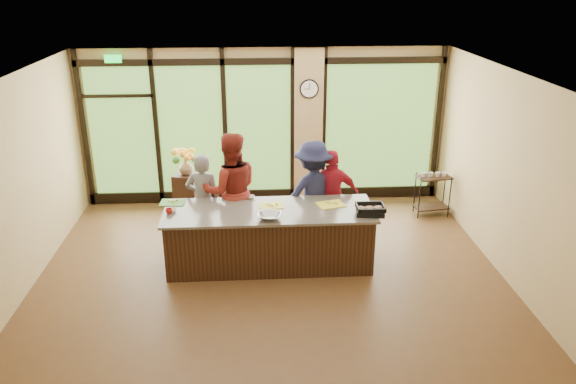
{
  "coord_description": "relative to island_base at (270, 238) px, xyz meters",
  "views": [
    {
      "loc": [
        -0.22,
        -7.53,
        4.3
      ],
      "look_at": [
        0.29,
        0.4,
        1.16
      ],
      "focal_mm": 35.0,
      "sensor_mm": 36.0,
      "label": 1
    }
  ],
  "objects": [
    {
      "name": "flower_stand",
      "position": [
        -1.45,
        1.92,
        -0.02
      ],
      "size": [
        0.52,
        0.52,
        0.84
      ],
      "primitive_type": "cube",
      "rotation": [
        0.0,
        0.0,
        -0.28
      ],
      "color": "black",
      "rests_on": "floor"
    },
    {
      "name": "left_wall",
      "position": [
        -3.5,
        -0.3,
        1.06
      ],
      "size": [
        0.0,
        6.0,
        6.0
      ],
      "primitive_type": "plane",
      "rotation": [
        1.57,
        0.0,
        1.57
      ],
      "color": "tan",
      "rests_on": "floor"
    },
    {
      "name": "prep_bowl_far",
      "position": [
        -0.29,
        0.49,
        0.5
      ],
      "size": [
        0.19,
        0.19,
        0.03
      ],
      "primitive_type": "imported",
      "rotation": [
        0.0,
        0.0,
        0.4
      ],
      "color": "white",
      "rests_on": "countertop"
    },
    {
      "name": "back_wall",
      "position": [
        0.0,
        2.7,
        1.06
      ],
      "size": [
        7.0,
        0.0,
        7.0
      ],
      "primitive_type": "plane",
      "rotation": [
        1.57,
        0.0,
        0.0
      ],
      "color": "tan",
      "rests_on": "floor"
    },
    {
      "name": "red_ramekin",
      "position": [
        -1.5,
        -0.04,
        0.52
      ],
      "size": [
        0.1,
        0.1,
        0.08
      ],
      "primitive_type": "imported",
      "rotation": [
        0.0,
        0.0,
        0.05
      ],
      "color": "#9E140F",
      "rests_on": "countertop"
    },
    {
      "name": "window_wall",
      "position": [
        0.16,
        2.65,
        0.95
      ],
      "size": [
        6.9,
        0.12,
        3.0
      ],
      "color": "tan",
      "rests_on": "floor"
    },
    {
      "name": "flower_vase",
      "position": [
        -1.45,
        1.92,
        0.55
      ],
      "size": [
        0.35,
        0.35,
        0.28
      ],
      "primitive_type": "imported",
      "rotation": [
        0.0,
        0.0,
        0.39
      ],
      "color": "olive",
      "rests_on": "flower_stand"
    },
    {
      "name": "cook_midright",
      "position": [
        1.07,
        0.78,
        0.36
      ],
      "size": [
        0.97,
        0.49,
        1.6
      ],
      "primitive_type": "imported",
      "rotation": [
        0.0,
        0.0,
        3.25
      ],
      "color": "#AC1A30",
      "rests_on": "floor"
    },
    {
      "name": "cutting_board_center",
      "position": [
        0.04,
        0.14,
        0.49
      ],
      "size": [
        0.39,
        0.31,
        0.01
      ],
      "primitive_type": "cube",
      "rotation": [
        0.0,
        0.0,
        0.11
      ],
      "color": "yellow",
      "rests_on": "countertop"
    },
    {
      "name": "prep_bowl_near",
      "position": [
        -1.47,
        0.02,
        0.5
      ],
      "size": [
        0.17,
        0.17,
        0.04
      ],
      "primitive_type": "imported",
      "rotation": [
        0.0,
        0.0,
        -0.21
      ],
      "color": "white",
      "rests_on": "countertop"
    },
    {
      "name": "floor",
      "position": [
        0.0,
        -0.3,
        -0.44
      ],
      "size": [
        7.0,
        7.0,
        0.0
      ],
      "primitive_type": "plane",
      "color": "brown",
      "rests_on": "ground"
    },
    {
      "name": "cook_left",
      "position": [
        -1.06,
        0.77,
        0.35
      ],
      "size": [
        0.63,
        0.47,
        1.59
      ],
      "primitive_type": "imported",
      "rotation": [
        0.0,
        0.0,
        2.98
      ],
      "color": "slate",
      "rests_on": "floor"
    },
    {
      "name": "cook_right",
      "position": [
        0.75,
        0.75,
        0.44
      ],
      "size": [
        1.28,
        0.96,
        1.77
      ],
      "primitive_type": "imported",
      "rotation": [
        0.0,
        0.0,
        3.44
      ],
      "color": "#1B1D3C",
      "rests_on": "floor"
    },
    {
      "name": "cutting_board_left",
      "position": [
        -1.5,
        0.37,
        0.49
      ],
      "size": [
        0.4,
        0.31,
        0.01
      ],
      "primitive_type": "cube",
      "rotation": [
        0.0,
        0.0,
        -0.05
      ],
      "color": "#468A32",
      "rests_on": "countertop"
    },
    {
      "name": "bar_cart",
      "position": [
        3.1,
        1.71,
        0.07
      ],
      "size": [
        0.67,
        0.44,
        0.85
      ],
      "rotation": [
        0.0,
        0.0,
        0.15
      ],
      "color": "black",
      "rests_on": "floor"
    },
    {
      "name": "ceiling",
      "position": [
        0.0,
        -0.3,
        2.56
      ],
      "size": [
        7.0,
        7.0,
        0.0
      ],
      "primitive_type": "plane",
      "rotation": [
        3.14,
        0.0,
        0.0
      ],
      "color": "silver",
      "rests_on": "back_wall"
    },
    {
      "name": "prep_bowl_mid",
      "position": [
        -0.02,
        -0.12,
        0.5
      ],
      "size": [
        0.17,
        0.17,
        0.05
      ],
      "primitive_type": "imported",
      "rotation": [
        0.0,
        0.0,
        0.19
      ],
      "color": "white",
      "rests_on": "countertop"
    },
    {
      "name": "countertop",
      "position": [
        0.0,
        0.0,
        0.46
      ],
      "size": [
        3.2,
        1.1,
        0.04
      ],
      "primitive_type": "cube",
      "color": "slate",
      "rests_on": "island_base"
    },
    {
      "name": "right_wall",
      "position": [
        3.5,
        -0.3,
        1.06
      ],
      "size": [
        0.0,
        6.0,
        6.0
      ],
      "primitive_type": "plane",
      "rotation": [
        1.57,
        0.0,
        -1.57
      ],
      "color": "tan",
      "rests_on": "floor"
    },
    {
      "name": "roasting_pan",
      "position": [
        1.5,
        -0.25,
        0.52
      ],
      "size": [
        0.46,
        0.38,
        0.07
      ],
      "primitive_type": "cube",
      "rotation": [
        0.0,
        0.0,
        -0.15
      ],
      "color": "black",
      "rests_on": "countertop"
    },
    {
      "name": "wall_clock",
      "position": [
        0.85,
        2.57,
        1.81
      ],
      "size": [
        0.36,
        0.04,
        0.36
      ],
      "color": "black",
      "rests_on": "window_wall"
    },
    {
      "name": "island_base",
      "position": [
        0.0,
        0.0,
        0.0
      ],
      "size": [
        3.1,
        1.0,
        0.88
      ],
      "primitive_type": "cube",
      "color": "black",
      "rests_on": "floor"
    },
    {
      "name": "cook_midleft",
      "position": [
        -0.6,
        0.7,
        0.53
      ],
      "size": [
        1.04,
        0.87,
        1.94
      ],
      "primitive_type": "imported",
      "rotation": [
        0.0,
        0.0,
        3.29
      ],
      "color": "maroon",
      "rests_on": "floor"
    },
    {
      "name": "mixing_bowl",
      "position": [
        -0.01,
        -0.34,
        0.52
      ],
      "size": [
        0.41,
        0.41,
        0.08
      ],
      "primitive_type": "imported",
      "rotation": [
        0.0,
        0.0,
        -0.21
      ],
      "color": "silver",
      "rests_on": "countertop"
    },
    {
      "name": "cutting_board_right",
      "position": [
        0.96,
        0.13,
        0.49
      ],
      "size": [
        0.47,
        0.4,
        0.01
      ],
      "primitive_type": "cube",
      "rotation": [
        0.0,
        0.0,
        0.26
      ],
      "color": "yellow",
      "rests_on": "countertop"
    }
  ]
}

